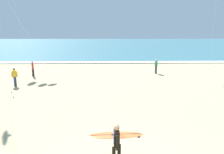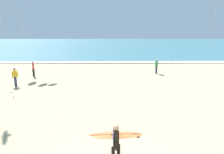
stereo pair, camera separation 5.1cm
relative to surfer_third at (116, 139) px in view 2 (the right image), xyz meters
name	(u,v)px [view 2 (the right image)]	position (x,y,z in m)	size (l,w,h in m)	color
ocean_water	(109,45)	(0.04, 53.17, -1.01)	(160.00, 60.00, 0.08)	teal
shoreline_foam	(110,62)	(0.04, 23.47, -0.96)	(160.00, 1.59, 0.01)	white
surfer_third	(116,139)	(0.00, 0.00, 0.00)	(2.11, 0.96, 1.71)	black
bystander_yellow_top	(15,77)	(-8.34, 11.22, -0.23)	(0.42, 0.33, 1.59)	#2D334C
bystander_green_top	(156,66)	(5.06, 16.12, -0.23)	(0.35, 0.40, 1.59)	#2D334C
bystander_red_top	(33,69)	(-8.03, 14.98, -0.23)	(0.29, 0.47, 1.59)	black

